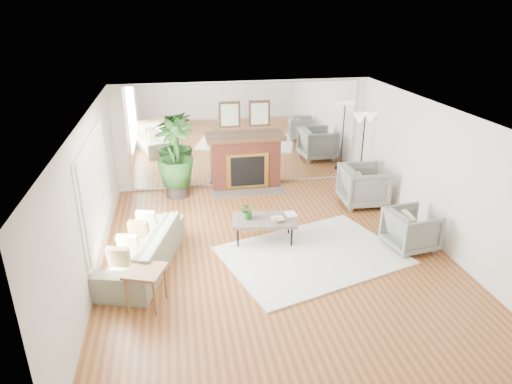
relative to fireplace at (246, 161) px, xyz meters
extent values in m
plane|color=brown|center=(0.00, -3.26, -0.66)|extent=(7.00, 7.00, 0.00)
cube|color=silver|center=(-2.99, -3.26, 0.59)|extent=(0.02, 7.00, 2.50)
cube|color=silver|center=(2.99, -3.26, 0.59)|extent=(0.02, 7.00, 2.50)
cube|color=silver|center=(0.00, 0.23, 0.59)|extent=(6.00, 0.02, 2.50)
cube|color=silver|center=(0.00, 0.21, 0.59)|extent=(5.40, 0.04, 2.40)
cube|color=#B2E09E|center=(-2.96, -2.86, 0.69)|extent=(0.04, 2.40, 1.50)
cube|color=maroon|center=(0.00, 0.02, -0.06)|extent=(1.60, 0.40, 1.20)
cube|color=gold|center=(0.00, -0.19, -0.18)|extent=(1.00, 0.04, 0.85)
cube|color=black|center=(0.00, -0.21, -0.18)|extent=(0.80, 0.04, 0.70)
cube|color=#594F46|center=(0.00, -0.33, -0.64)|extent=(1.70, 0.55, 0.03)
cube|color=#452D16|center=(0.00, 0.00, 0.56)|extent=(1.85, 0.46, 0.10)
cube|color=#312113|center=(-0.35, 0.17, 1.09)|extent=(0.50, 0.04, 0.60)
cube|color=#312113|center=(0.35, 0.17, 1.09)|extent=(0.50, 0.04, 0.60)
cube|color=silver|center=(0.62, -3.44, -0.64)|extent=(3.47, 2.90, 0.03)
cube|color=#594F46|center=(-0.11, -2.74, -0.22)|extent=(1.25, 0.83, 0.06)
cylinder|color=black|center=(-0.63, -2.92, -0.45)|extent=(0.04, 0.04, 0.41)
cylinder|color=black|center=(0.34, -3.05, -0.45)|extent=(0.04, 0.04, 0.41)
cylinder|color=black|center=(-0.56, -2.44, -0.45)|extent=(0.04, 0.04, 0.41)
cylinder|color=black|center=(0.40, -2.57, -0.45)|extent=(0.04, 0.04, 0.41)
imported|color=gray|center=(-2.29, -3.25, -0.33)|extent=(1.47, 2.41, 0.66)
imported|color=gray|center=(2.37, -1.45, -0.22)|extent=(1.01, 0.98, 0.87)
imported|color=gray|center=(2.44, -3.46, -0.29)|extent=(0.92, 0.90, 0.74)
cube|color=brown|center=(-2.18, -4.34, -0.09)|extent=(0.67, 0.67, 0.04)
cylinder|color=brown|center=(-2.45, -4.46, -0.38)|extent=(0.04, 0.04, 0.56)
cylinder|color=brown|center=(-2.06, -4.61, -0.38)|extent=(0.04, 0.04, 0.56)
cylinder|color=brown|center=(-2.30, -4.07, -0.38)|extent=(0.04, 0.04, 0.56)
cylinder|color=brown|center=(-1.91, -4.22, -0.38)|extent=(0.04, 0.04, 0.56)
cylinder|color=#29231E|center=(-1.64, -0.24, -0.47)|extent=(0.52, 0.52, 0.37)
imported|color=#2F6023|center=(-1.64, -0.24, 0.36)|extent=(1.11, 1.11, 1.53)
cylinder|color=black|center=(2.70, -0.46, -0.64)|extent=(0.30, 0.30, 0.04)
cylinder|color=black|center=(2.70, -0.46, 0.21)|extent=(0.03, 0.03, 1.74)
cone|color=beige|center=(2.57, -0.46, 1.02)|extent=(0.33, 0.33, 0.24)
cone|color=beige|center=(2.83, -0.46, 1.02)|extent=(0.33, 0.33, 0.24)
imported|color=#2F6023|center=(-0.40, -2.68, -0.03)|extent=(0.34, 0.31, 0.32)
imported|color=brown|center=(0.10, -2.89, -0.16)|extent=(0.26, 0.26, 0.06)
imported|color=brown|center=(0.32, -2.68, -0.18)|extent=(0.21, 0.28, 0.02)
camera|label=1|loc=(-1.61, -10.14, 3.46)|focal=32.00mm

